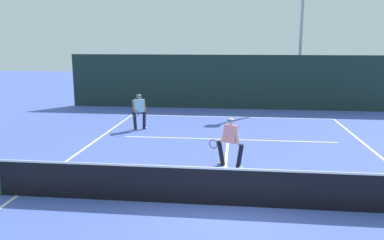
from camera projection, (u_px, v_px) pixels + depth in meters
The scene contains 11 objects.
ground_plane at pixel (222, 205), 9.46m from camera, with size 80.00×80.00×0.00m, color #485DBC.
court_line_baseline_far at pixel (230, 117), 20.48m from camera, with size 10.71×0.10×0.01m, color white.
court_line_sideline_left at pixel (17, 196), 10.06m from camera, with size 0.10×22.67×0.01m, color white.
court_line_service at pixel (228, 139), 15.80m from camera, with size 8.73×0.10×0.01m, color white.
court_line_centre at pixel (226, 165), 12.57m from camera, with size 0.10×6.40×0.01m, color white.
tennis_net at pixel (222, 186), 9.36m from camera, with size 11.73×0.09×1.08m.
player_near at pixel (230, 140), 12.20m from camera, with size 1.11×0.79×1.60m.
player_far at pixel (139, 110), 17.41m from camera, with size 0.69×0.93×1.63m.
tennis_ball at pixel (378, 184), 10.80m from camera, with size 0.07×0.07×0.07m, color #D1E033.
back_fence_windscreen at pixel (231, 82), 22.70m from camera, with size 19.50×0.12×3.19m, color #1A2D28.
light_pole at pixel (302, 19), 23.16m from camera, with size 0.55×0.44×8.75m.
Camera 1 is at (0.27, -8.86, 3.97)m, focal length 35.94 mm.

